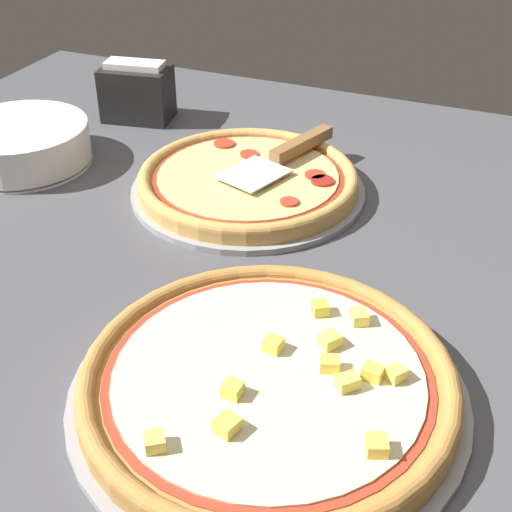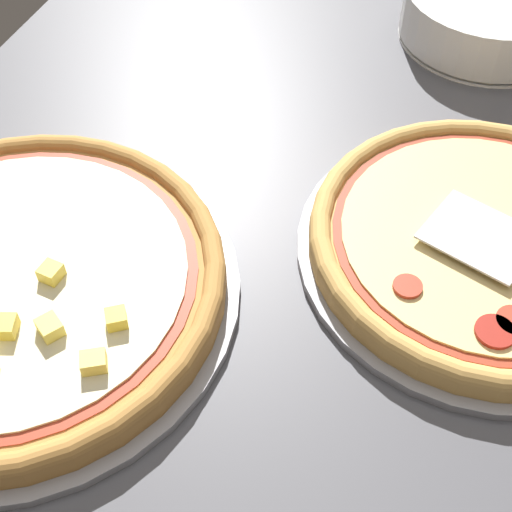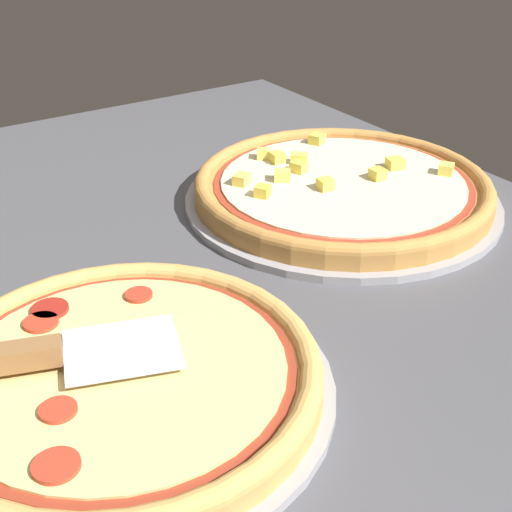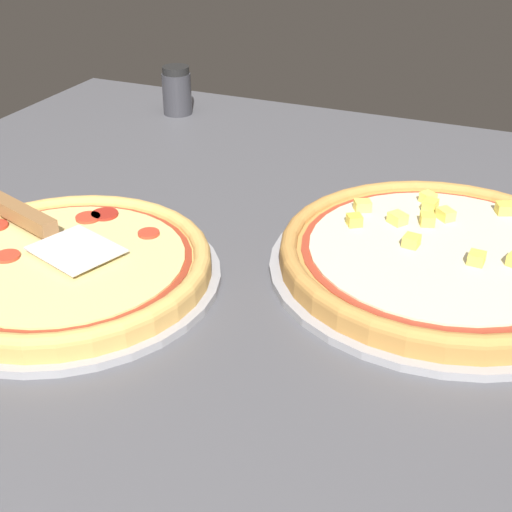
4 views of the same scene
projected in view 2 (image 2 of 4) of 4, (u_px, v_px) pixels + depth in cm
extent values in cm
cube|color=#4C4C51|center=(388.00, 264.00, 74.42)|extent=(149.09, 116.28, 3.60)
cylinder|color=#939399|center=(481.00, 252.00, 72.44)|extent=(37.49, 37.49, 1.00)
cylinder|color=tan|center=(484.00, 243.00, 71.34)|extent=(35.24, 35.24, 1.89)
torus|color=tan|center=(487.00, 236.00, 70.62)|extent=(35.24, 35.24, 2.11)
cylinder|color=maroon|center=(487.00, 236.00, 70.57)|extent=(30.63, 30.63, 0.15)
cylinder|color=#E5C67A|center=(487.00, 235.00, 70.47)|extent=(28.90, 28.90, 0.40)
cylinder|color=#B73823|center=(408.00, 286.00, 65.80)|extent=(2.77, 2.77, 0.40)
cylinder|color=maroon|center=(495.00, 332.00, 62.54)|extent=(3.61, 3.61, 0.40)
cylinder|color=#939399|center=(20.00, 294.00, 69.01)|extent=(42.78, 42.78, 1.00)
cylinder|color=#B77F3D|center=(16.00, 284.00, 67.84)|extent=(40.21, 40.21, 2.06)
torus|color=#B77F3D|center=(13.00, 277.00, 67.06)|extent=(40.21, 40.21, 2.08)
cylinder|color=#A33823|center=(13.00, 277.00, 67.00)|extent=(34.95, 34.95, 0.15)
cylinder|color=beige|center=(13.00, 276.00, 66.90)|extent=(32.97, 32.97, 0.40)
cube|color=yellow|center=(116.00, 319.00, 62.60)|extent=(2.51, 2.52, 1.43)
cube|color=#F4D64C|center=(6.00, 327.00, 62.05)|extent=(2.55, 2.36, 1.43)
cube|color=#F9E05B|center=(50.00, 327.00, 61.99)|extent=(2.77, 2.85, 1.43)
cube|color=#F4D64C|center=(51.00, 272.00, 65.98)|extent=(2.14, 2.07, 1.43)
cube|color=#F9E05B|center=(94.00, 362.00, 59.71)|extent=(2.64, 2.77, 1.43)
cube|color=silver|center=(480.00, 236.00, 69.11)|extent=(10.89, 12.07, 0.24)
cylinder|color=white|center=(483.00, 35.00, 98.20)|extent=(23.35, 23.35, 0.70)
cylinder|color=white|center=(485.00, 31.00, 97.67)|extent=(23.35, 23.35, 0.70)
cylinder|color=white|center=(486.00, 26.00, 97.13)|extent=(23.35, 23.35, 0.70)
cylinder|color=white|center=(487.00, 22.00, 96.60)|extent=(23.35, 23.35, 0.70)
cylinder|color=white|center=(488.00, 17.00, 96.07)|extent=(23.35, 23.35, 0.70)
cylinder|color=white|center=(490.00, 12.00, 95.53)|extent=(23.35, 23.35, 0.70)
cylinder|color=white|center=(491.00, 8.00, 95.00)|extent=(23.35, 23.35, 0.70)
cylinder|color=white|center=(492.00, 3.00, 94.47)|extent=(23.35, 23.35, 0.70)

